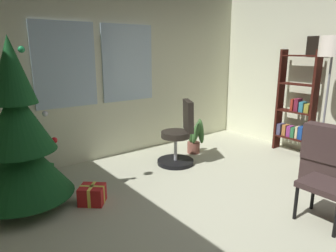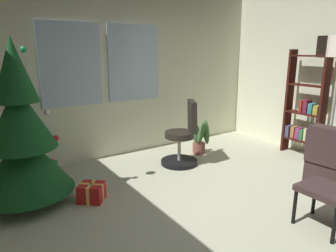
{
  "view_description": "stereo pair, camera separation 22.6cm",
  "coord_description": "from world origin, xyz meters",
  "px_view_note": "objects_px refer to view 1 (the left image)",
  "views": [
    {
      "loc": [
        -2.39,
        -1.78,
        1.72
      ],
      "look_at": [
        -0.24,
        1.04,
        0.83
      ],
      "focal_mm": 32.55,
      "sensor_mm": 36.0,
      "label": 1
    },
    {
      "loc": [
        -2.2,
        -1.91,
        1.72
      ],
      "look_at": [
        -0.24,
        1.04,
        0.83
      ],
      "focal_mm": 32.55,
      "sensor_mm": 36.0,
      "label": 2
    }
  ],
  "objects_px": {
    "gift_box_red": "(92,195)",
    "office_chair": "(179,140)",
    "bookshelf": "(296,109)",
    "potted_plant": "(194,137)",
    "gift_box_green": "(42,175)",
    "holiday_tree": "(20,141)",
    "floor_lamp": "(332,56)",
    "footstool": "(326,189)"
  },
  "relations": [
    {
      "from": "gift_box_green",
      "to": "potted_plant",
      "type": "xyz_separation_m",
      "value": [
        2.41,
        -0.26,
        0.14
      ]
    },
    {
      "from": "floor_lamp",
      "to": "gift_box_green",
      "type": "bearing_deg",
      "value": 151.51
    },
    {
      "from": "bookshelf",
      "to": "potted_plant",
      "type": "height_order",
      "value": "bookshelf"
    },
    {
      "from": "bookshelf",
      "to": "floor_lamp",
      "type": "xyz_separation_m",
      "value": [
        -0.34,
        -0.63,
        0.88
      ]
    },
    {
      "from": "holiday_tree",
      "to": "potted_plant",
      "type": "distance_m",
      "value": 2.77
    },
    {
      "from": "gift_box_red",
      "to": "gift_box_green",
      "type": "bearing_deg",
      "value": 110.2
    },
    {
      "from": "floor_lamp",
      "to": "potted_plant",
      "type": "xyz_separation_m",
      "value": [
        -1.04,
        1.61,
        -1.35
      ]
    },
    {
      "from": "floor_lamp",
      "to": "bookshelf",
      "type": "bearing_deg",
      "value": 61.95
    },
    {
      "from": "office_chair",
      "to": "bookshelf",
      "type": "height_order",
      "value": "bookshelf"
    },
    {
      "from": "footstool",
      "to": "floor_lamp",
      "type": "xyz_separation_m",
      "value": [
        1.43,
        0.77,
        1.26
      ]
    },
    {
      "from": "footstool",
      "to": "holiday_tree",
      "type": "distance_m",
      "value": 3.19
    },
    {
      "from": "footstool",
      "to": "holiday_tree",
      "type": "xyz_separation_m",
      "value": [
        -2.33,
        2.14,
        0.41
      ]
    },
    {
      "from": "footstool",
      "to": "gift_box_green",
      "type": "relative_size",
      "value": 1.49
    },
    {
      "from": "gift_box_red",
      "to": "office_chair",
      "type": "bearing_deg",
      "value": 12.93
    },
    {
      "from": "bookshelf",
      "to": "potted_plant",
      "type": "distance_m",
      "value": 1.76
    },
    {
      "from": "holiday_tree",
      "to": "gift_box_red",
      "type": "xyz_separation_m",
      "value": [
        0.62,
        -0.35,
        -0.67
      ]
    },
    {
      "from": "holiday_tree",
      "to": "floor_lamp",
      "type": "bearing_deg",
      "value": -20.04
    },
    {
      "from": "office_chair",
      "to": "bookshelf",
      "type": "relative_size",
      "value": 0.57
    },
    {
      "from": "gift_box_red",
      "to": "floor_lamp",
      "type": "bearing_deg",
      "value": -18.09
    },
    {
      "from": "gift_box_red",
      "to": "gift_box_green",
      "type": "relative_size",
      "value": 1.18
    },
    {
      "from": "gift_box_red",
      "to": "potted_plant",
      "type": "bearing_deg",
      "value": 15.58
    },
    {
      "from": "gift_box_green",
      "to": "potted_plant",
      "type": "relative_size",
      "value": 0.51
    },
    {
      "from": "office_chair",
      "to": "potted_plant",
      "type": "xyz_separation_m",
      "value": [
        0.52,
        0.22,
        -0.11
      ]
    },
    {
      "from": "office_chair",
      "to": "footstool",
      "type": "bearing_deg",
      "value": -86.66
    },
    {
      "from": "footstool",
      "to": "bookshelf",
      "type": "distance_m",
      "value": 2.29
    },
    {
      "from": "footstool",
      "to": "office_chair",
      "type": "distance_m",
      "value": 2.17
    },
    {
      "from": "holiday_tree",
      "to": "office_chair",
      "type": "bearing_deg",
      "value": 0.46
    },
    {
      "from": "holiday_tree",
      "to": "gift_box_red",
      "type": "relative_size",
      "value": 6.3
    },
    {
      "from": "footstool",
      "to": "gift_box_red",
      "type": "distance_m",
      "value": 2.49
    },
    {
      "from": "footstool",
      "to": "potted_plant",
      "type": "relative_size",
      "value": 0.76
    },
    {
      "from": "gift_box_red",
      "to": "potted_plant",
      "type": "distance_m",
      "value": 2.19
    },
    {
      "from": "gift_box_green",
      "to": "bookshelf",
      "type": "xyz_separation_m",
      "value": [
        3.79,
        -1.24,
        0.62
      ]
    },
    {
      "from": "gift_box_green",
      "to": "floor_lamp",
      "type": "xyz_separation_m",
      "value": [
        3.45,
        -1.87,
        1.5
      ]
    },
    {
      "from": "gift_box_red",
      "to": "gift_box_green",
      "type": "height_order",
      "value": "gift_box_green"
    },
    {
      "from": "bookshelf",
      "to": "potted_plant",
      "type": "xyz_separation_m",
      "value": [
        -1.38,
        0.98,
        -0.48
      ]
    },
    {
      "from": "gift_box_red",
      "to": "office_chair",
      "type": "relative_size",
      "value": 0.37
    },
    {
      "from": "gift_box_green",
      "to": "potted_plant",
      "type": "distance_m",
      "value": 2.43
    },
    {
      "from": "potted_plant",
      "to": "gift_box_red",
      "type": "bearing_deg",
      "value": -164.42
    },
    {
      "from": "floor_lamp",
      "to": "footstool",
      "type": "bearing_deg",
      "value": -151.67
    },
    {
      "from": "gift_box_green",
      "to": "office_chair",
      "type": "xyz_separation_m",
      "value": [
        1.9,
        -0.48,
        0.25
      ]
    },
    {
      "from": "footstool",
      "to": "potted_plant",
      "type": "distance_m",
      "value": 2.42
    },
    {
      "from": "holiday_tree",
      "to": "bookshelf",
      "type": "xyz_separation_m",
      "value": [
        4.1,
        -0.74,
        -0.02
      ]
    }
  ]
}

